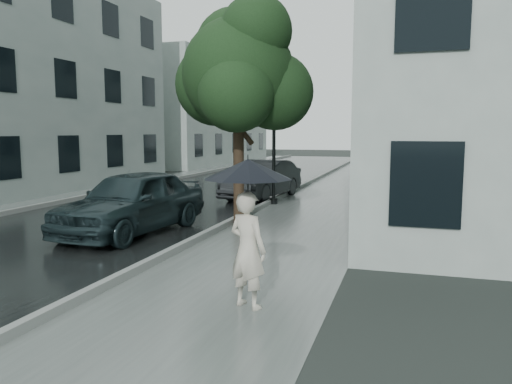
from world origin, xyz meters
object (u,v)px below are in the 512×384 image
(pedestrian, at_px, (248,250))
(lamp_post, at_px, (270,119))
(car_far, at_px, (262,179))
(street_tree, at_px, (240,73))
(car_near, at_px, (132,201))

(pedestrian, relative_size, lamp_post, 0.33)
(lamp_post, height_order, car_far, lamp_post)
(street_tree, distance_m, car_near, 4.36)
(car_near, xyz_separation_m, car_far, (1.23, 7.17, -0.07))
(lamp_post, distance_m, car_far, 2.65)
(pedestrian, distance_m, street_tree, 7.25)
(lamp_post, xyz_separation_m, car_far, (-0.67, 1.32, -2.20))
(pedestrian, height_order, car_far, pedestrian)
(street_tree, bearing_deg, car_far, 100.00)
(car_near, bearing_deg, pedestrian, -38.13)
(street_tree, relative_size, car_far, 1.37)
(pedestrian, xyz_separation_m, car_far, (-3.14, 11.35, -0.13))
(car_near, bearing_deg, street_tree, 47.56)
(lamp_post, relative_size, car_far, 1.18)
(pedestrian, relative_size, car_near, 0.36)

